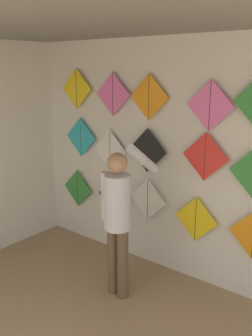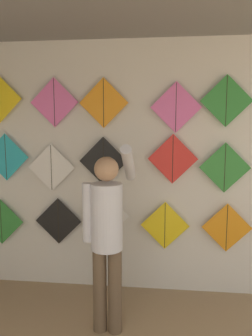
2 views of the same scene
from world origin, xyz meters
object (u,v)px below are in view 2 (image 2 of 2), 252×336
Objects in this scene: kite_1 at (58,221)px; kite_8 at (173,159)px; kite_0 at (1,222)px; kite_6 at (51,168)px; kite_12 at (104,103)px; kite_9 at (225,168)px; kite_3 at (165,226)px; kite_4 at (227,228)px; kite_13 at (176,107)px; kite_5 at (6,157)px; shopkeeper at (107,229)px; kite_2 at (105,218)px; kite_7 at (103,161)px; kite_14 at (226,101)px; kite_11 at (54,102)px.

kite_1 is 1.00× the size of kite_8.
kite_0 is 1.00× the size of kite_6.
kite_12 reaches higher than kite_1.
kite_0 is 1.00× the size of kite_9.
kite_4 is (0.67, 0.00, -0.00)m from kite_3.
kite_13 is at bearing 180.00° from kite_4.
kite_6 is 0.93m from kite_12.
kite_5 is 1.29m from kite_12.
kite_8 is (0.59, 0.76, 0.55)m from shopkeeper.
kite_12 is at bearing 103.51° from shopkeeper.
kite_2 reaches higher than kite_4.
kite_7 reaches higher than shopkeeper.
kite_3 is at bearing 57.23° from shopkeeper.
kite_14 is (-0.06, 0.00, 1.36)m from kite_4.
kite_0 is 1.91m from kite_3.
kite_6 is 2.03m from kite_14.
kite_9 is 1.00× the size of kite_12.
kite_11 reaches higher than kite_6.
kite_2 is at bearing -0.03° from kite_0.
kite_8 is (1.35, 0.00, 0.11)m from kite_6.
kite_13 is (0.61, 0.76, 1.10)m from shopkeeper.
kite_7 is at bearing 180.00° from kite_8.
kite_5 is 1.13m from kite_7.
kite_9 is (-0.05, 0.00, 0.66)m from kite_4.
kite_8 is at bearing 0.00° from kite_1.
kite_1 is 1.44m from kite_12.
kite_11 is at bearing 134.68° from shopkeeper.
kite_8 is at bearing 0.00° from kite_12.
kite_4 is 1.00× the size of kite_11.
shopkeeper is 3.21× the size of kite_14.
kite_8 reaches higher than kite_3.
kite_12 is at bearing 180.00° from kite_9.
kite_11 is at bearing 180.00° from kite_4.
kite_2 is (-0.15, 0.76, -0.13)m from shopkeeper.
kite_13 is (0.10, 0.00, 1.29)m from kite_3.
kite_6 is (-1.95, 0.00, 0.63)m from kite_4.
shopkeeper is at bearing -129.02° from kite_13.
kite_3 is at bearing 180.00° from kite_14.
kite_12 is (-1.30, 0.00, 0.69)m from kite_9.
kite_3 is 1.00× the size of kite_9.
kite_6 is at bearing 179.93° from kite_2.
kite_13 is at bearing 0.00° from kite_7.
kite_3 is 0.99m from kite_7.
kite_0 is at bearing 180.00° from kite_5.
kite_13 is (1.32, 0.00, -0.06)m from kite_11.
shopkeeper reaches higher than kite_0.
kite_11 reaches higher than shopkeeper.
kite_9 is (2.44, 0.00, -0.08)m from kite_5.
kite_5 is (0.10, 0.00, 0.76)m from kite_0.
shopkeeper is 2.55× the size of kite_2.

